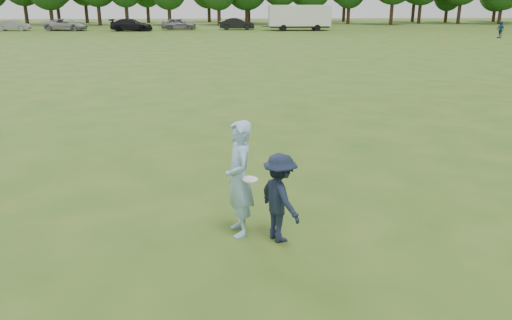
# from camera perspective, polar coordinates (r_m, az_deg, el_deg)

# --- Properties ---
(ground) EXTENTS (200.00, 200.00, 0.00)m
(ground) POSITION_cam_1_polar(r_m,az_deg,el_deg) (9.44, -0.06, -7.33)
(ground) COLOR #2F5217
(ground) RESTS_ON ground
(thrower) EXTENTS (0.63, 0.84, 2.07)m
(thrower) POSITION_cam_1_polar(r_m,az_deg,el_deg) (8.71, -1.94, -2.17)
(thrower) COLOR #94BFE5
(thrower) RESTS_ON ground
(defender) EXTENTS (0.98, 1.17, 1.57)m
(defender) POSITION_cam_1_polar(r_m,az_deg,el_deg) (8.56, 2.75, -4.33)
(defender) COLOR #172034
(defender) RESTS_ON ground
(player_far_b) EXTENTS (0.64, 1.10, 1.75)m
(player_far_b) POSITION_cam_1_polar(r_m,az_deg,el_deg) (60.44, 26.15, 13.24)
(player_far_b) COLOR navy
(player_far_b) RESTS_ON ground
(car_b) EXTENTS (4.23, 1.67, 1.37)m
(car_b) POSITION_cam_1_polar(r_m,az_deg,el_deg) (74.14, -26.03, 13.66)
(car_b) COLOR gray
(car_b) RESTS_ON ground
(car_c) EXTENTS (5.72, 3.21, 1.51)m
(car_c) POSITION_cam_1_polar(r_m,az_deg,el_deg) (71.75, -20.86, 14.25)
(car_c) COLOR #A09FA3
(car_c) RESTS_ON ground
(car_d) EXTENTS (5.43, 2.42, 1.55)m
(car_d) POSITION_cam_1_polar(r_m,az_deg,el_deg) (68.35, -14.06, 14.75)
(car_d) COLOR black
(car_d) RESTS_ON ground
(car_e) EXTENTS (4.63, 1.93, 1.57)m
(car_e) POSITION_cam_1_polar(r_m,az_deg,el_deg) (69.68, -8.80, 15.12)
(car_e) COLOR slate
(car_e) RESTS_ON ground
(car_f) EXTENTS (4.65, 1.63, 1.53)m
(car_f) POSITION_cam_1_polar(r_m,az_deg,el_deg) (69.25, -2.20, 15.28)
(car_f) COLOR black
(car_f) RESTS_ON ground
(field_cone) EXTENTS (0.28, 0.28, 0.30)m
(field_cone) POSITION_cam_1_polar(r_m,az_deg,el_deg) (59.16, 20.88, 13.10)
(field_cone) COLOR #E05C0B
(field_cone) RESTS_ON ground
(disc_in_play) EXTENTS (0.30, 0.30, 0.06)m
(disc_in_play) POSITION_cam_1_polar(r_m,az_deg,el_deg) (8.47, -0.68, -2.22)
(disc_in_play) COLOR white
(disc_in_play) RESTS_ON ground
(cargo_trailer) EXTENTS (9.00, 2.75, 3.20)m
(cargo_trailer) POSITION_cam_1_polar(r_m,az_deg,el_deg) (67.86, 4.98, 16.03)
(cargo_trailer) COLOR white
(cargo_trailer) RESTS_ON ground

